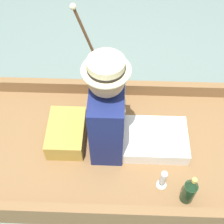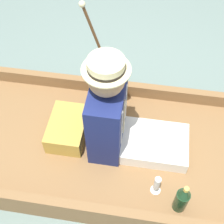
# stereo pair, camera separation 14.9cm
# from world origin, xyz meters

# --- Properties ---
(ground_plane) EXTENTS (16.00, 16.00, 0.00)m
(ground_plane) POSITION_xyz_m (0.00, 0.00, 0.00)
(ground_plane) COLOR slate
(punt_boat) EXTENTS (1.12, 2.48, 0.26)m
(punt_boat) POSITION_xyz_m (0.00, 0.00, 0.08)
(punt_boat) COLOR brown
(punt_boat) RESTS_ON ground_plane
(seat_cushion) EXTENTS (0.38, 0.27, 0.16)m
(seat_cushion) POSITION_xyz_m (-0.05, -0.41, 0.22)
(seat_cushion) COLOR #B7933D
(seat_cushion) RESTS_ON punt_boat
(seated_person) EXTENTS (0.40, 0.73, 0.84)m
(seated_person) POSITION_xyz_m (-0.03, -0.03, 0.46)
(seated_person) COLOR white
(seated_person) RESTS_ON punt_boat
(teddy_bear) EXTENTS (0.24, 0.14, 0.34)m
(teddy_bear) POSITION_xyz_m (-0.41, -0.09, 0.30)
(teddy_bear) COLOR tan
(teddy_bear) RESTS_ON punt_boat
(wine_glass) EXTENTS (0.07, 0.07, 0.17)m
(wine_glass) POSITION_xyz_m (0.31, 0.28, 0.24)
(wine_glass) COLOR silver
(wine_glass) RESTS_ON punt_boat
(walking_cane) EXTENTS (0.04, 0.29, 0.90)m
(walking_cane) POSITION_xyz_m (-0.46, -0.23, 0.66)
(walking_cane) COLOR brown
(walking_cane) RESTS_ON punt_boat
(champagne_bottle) EXTENTS (0.09, 0.09, 0.29)m
(champagne_bottle) POSITION_xyz_m (0.39, 0.44, 0.27)
(champagne_bottle) COLOR #19381E
(champagne_bottle) RESTS_ON punt_boat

